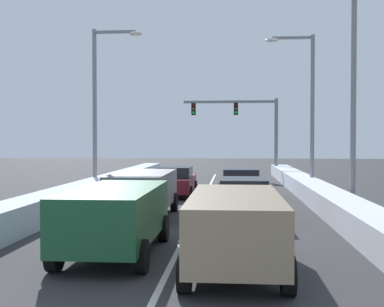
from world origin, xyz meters
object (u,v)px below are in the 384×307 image
at_px(sedan_silver_right_lane_third, 241,184).
at_px(sedan_maroon_center_lane_third, 175,181).
at_px(street_lamp_right_far, 306,99).
at_px(suv_tan_right_lane_nearest, 235,224).
at_px(suv_gray_center_lane_second, 143,190).
at_px(suv_green_center_lane_nearest, 116,214).
at_px(street_lamp_right_mid, 345,76).
at_px(sedan_red_right_lane_second, 243,199).
at_px(street_lamp_left_mid, 101,97).
at_px(traffic_light_gantry, 247,120).

xyz_separation_m(sedan_silver_right_lane_third, sedan_maroon_center_lane_third, (-3.33, 1.42, 0.00)).
relative_size(sedan_silver_right_lane_third, street_lamp_right_far, 0.52).
distance_m(suv_tan_right_lane_nearest, sedan_maroon_center_lane_third, 14.69).
distance_m(suv_gray_center_lane_second, street_lamp_right_far, 12.52).
xyz_separation_m(suv_green_center_lane_nearest, street_lamp_right_mid, (7.42, 8.24, 4.43)).
distance_m(suv_gray_center_lane_second, street_lamp_right_mid, 9.26).
relative_size(sedan_red_right_lane_second, sedan_silver_right_lane_third, 1.00).
relative_size(suv_tan_right_lane_nearest, suv_green_center_lane_nearest, 1.00).
distance_m(street_lamp_right_mid, street_lamp_left_mid, 12.53).
distance_m(suv_tan_right_lane_nearest, suv_gray_center_lane_second, 7.97).
relative_size(sedan_maroon_center_lane_third, traffic_light_gantry, 0.60).
bearing_deg(suv_tan_right_lane_nearest, street_lamp_left_mid, 115.27).
xyz_separation_m(traffic_light_gantry, street_lamp_left_mid, (-8.05, -14.14, 0.66)).
bearing_deg(traffic_light_gantry, street_lamp_left_mid, -119.64).
height_order(sedan_red_right_lane_second, suv_green_center_lane_nearest, suv_green_center_lane_nearest).
height_order(sedan_red_right_lane_second, traffic_light_gantry, traffic_light_gantry).
relative_size(suv_gray_center_lane_second, street_lamp_left_mid, 0.56).
bearing_deg(suv_green_center_lane_nearest, traffic_light_gantry, 81.62).
distance_m(suv_tan_right_lane_nearest, street_lamp_right_far, 17.49).
distance_m(suv_green_center_lane_nearest, sedan_maroon_center_lane_third, 13.12).
bearing_deg(street_lamp_left_mid, sedan_silver_right_lane_third, -13.47).
distance_m(street_lamp_right_mid, street_lamp_right_far, 7.06).
xyz_separation_m(suv_green_center_lane_nearest, street_lamp_left_mid, (-3.98, 13.45, 4.14)).
relative_size(sedan_silver_right_lane_third, sedan_maroon_center_lane_third, 1.00).
bearing_deg(suv_tan_right_lane_nearest, sedan_silver_right_lane_third, 88.46).
xyz_separation_m(sedan_maroon_center_lane_third, street_lamp_right_far, (6.92, 2.16, 4.35)).
height_order(suv_tan_right_lane_nearest, suv_green_center_lane_nearest, same).
xyz_separation_m(traffic_light_gantry, street_lamp_right_mid, (3.35, -19.34, 0.95)).
bearing_deg(suv_gray_center_lane_second, suv_green_center_lane_nearest, -86.22).
relative_size(sedan_maroon_center_lane_third, street_lamp_right_mid, 0.49).
bearing_deg(suv_gray_center_lane_second, sedan_maroon_center_lane_third, 87.01).
distance_m(suv_green_center_lane_nearest, street_lamp_right_mid, 11.94).
bearing_deg(suv_green_center_lane_nearest, sedan_silver_right_lane_third, 74.21).
height_order(suv_gray_center_lane_second, street_lamp_right_mid, street_lamp_right_mid).
xyz_separation_m(sedan_maroon_center_lane_third, traffic_light_gantry, (4.08, 14.46, 3.73)).
distance_m(suv_tan_right_lane_nearest, street_lamp_left_mid, 16.78).
height_order(street_lamp_right_mid, street_lamp_right_far, street_lamp_right_mid).
bearing_deg(suv_gray_center_lane_second, sedan_silver_right_lane_third, 57.15).
distance_m(suv_gray_center_lane_second, street_lamp_left_mid, 9.27).
relative_size(street_lamp_right_far, street_lamp_left_mid, 0.99).
relative_size(sedan_maroon_center_lane_third, street_lamp_right_far, 0.52).
distance_m(street_lamp_right_far, street_lamp_left_mid, 11.04).
bearing_deg(street_lamp_right_mid, suv_green_center_lane_nearest, -131.98).
height_order(suv_tan_right_lane_nearest, street_lamp_left_mid, street_lamp_left_mid).
bearing_deg(street_lamp_left_mid, suv_green_center_lane_nearest, -73.50).
bearing_deg(street_lamp_right_mid, traffic_light_gantry, 99.84).
xyz_separation_m(street_lamp_right_mid, street_lamp_right_far, (-0.51, 7.04, -0.33)).
distance_m(sedan_silver_right_lane_third, sedan_maroon_center_lane_third, 3.62).
bearing_deg(sedan_maroon_center_lane_third, traffic_light_gantry, 74.24).
bearing_deg(street_lamp_right_mid, suv_gray_center_lane_second, -163.74).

